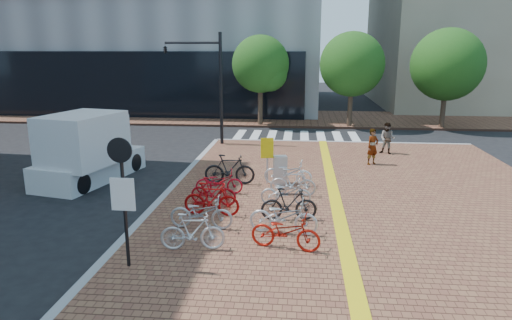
# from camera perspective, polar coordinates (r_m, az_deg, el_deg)

# --- Properties ---
(ground) EXTENTS (120.00, 120.00, 0.00)m
(ground) POSITION_cam_1_polar(r_m,az_deg,el_deg) (14.27, 2.26, -7.58)
(ground) COLOR black
(ground) RESTS_ON ground
(sidewalk) EXTENTS (14.00, 34.00, 0.15)m
(sidewalk) POSITION_cam_1_polar(r_m,az_deg,el_deg) (9.98, 18.74, -17.87)
(sidewalk) COLOR brown
(sidewalk) RESTS_ON ground
(tactile_strip) EXTENTS (0.40, 34.00, 0.01)m
(tactile_strip) POSITION_cam_1_polar(r_m,az_deg,el_deg) (9.76, 12.77, -17.66)
(tactile_strip) COLOR yellow
(tactile_strip) RESTS_ON sidewalk
(kerb_west) EXTENTS (0.25, 34.00, 0.15)m
(kerb_west) POSITION_cam_1_polar(r_m,az_deg,el_deg) (10.82, -22.05, -15.53)
(kerb_west) COLOR gray
(kerb_west) RESTS_ON ground
(kerb_north) EXTENTS (14.00, 0.25, 0.15)m
(kerb_north) POSITION_cam_1_polar(r_m,az_deg,el_deg) (25.88, 10.53, 2.12)
(kerb_north) COLOR gray
(kerb_north) RESTS_ON ground
(far_sidewalk) EXTENTS (70.00, 8.00, 0.15)m
(far_sidewalk) POSITION_cam_1_polar(r_m,az_deg,el_deg) (34.66, 4.37, 5.23)
(far_sidewalk) COLOR brown
(far_sidewalk) RESTS_ON ground
(building_beige) EXTENTS (20.00, 18.00, 18.00)m
(building_beige) POSITION_cam_1_polar(r_m,az_deg,el_deg) (48.59, 27.69, 16.75)
(building_beige) COLOR gray
(building_beige) RESTS_ON ground
(crosswalk) EXTENTS (7.50, 4.00, 0.01)m
(crosswalk) POSITION_cam_1_polar(r_m,az_deg,el_deg) (27.76, 5.04, 2.94)
(crosswalk) COLOR silver
(crosswalk) RESTS_ON ground
(street_trees) EXTENTS (16.20, 4.60, 6.35)m
(street_trees) POSITION_cam_1_polar(r_m,az_deg,el_deg) (31.04, 13.87, 11.35)
(street_trees) COLOR #38281E
(street_trees) RESTS_ON far_sidewalk
(bike_0) EXTENTS (1.70, 0.66, 1.00)m
(bike_0) POSITION_cam_1_polar(r_m,az_deg,el_deg) (11.87, -7.94, -8.88)
(bike_0) COLOR silver
(bike_0) RESTS_ON sidewalk
(bike_1) EXTENTS (1.84, 0.68, 0.96)m
(bike_1) POSITION_cam_1_polar(r_m,az_deg,el_deg) (13.22, -6.86, -6.53)
(bike_1) COLOR #A6A5AA
(bike_1) RESTS_ON sidewalk
(bike_2) EXTENTS (1.78, 0.61, 1.05)m
(bike_2) POSITION_cam_1_polar(r_m,az_deg,el_deg) (14.16, -5.60, -4.90)
(bike_2) COLOR #A40B0B
(bike_2) RESTS_ON sidewalk
(bike_3) EXTENTS (1.60, 0.63, 0.94)m
(bike_3) POSITION_cam_1_polar(r_m,az_deg,el_deg) (15.11, -5.36, -3.92)
(bike_3) COLOR #B30C15
(bike_3) RESTS_ON sidewalk
(bike_4) EXTENTS (1.73, 0.79, 0.88)m
(bike_4) POSITION_cam_1_polar(r_m,az_deg,el_deg) (16.23, -4.63, -2.75)
(bike_4) COLOR #B70D1D
(bike_4) RESTS_ON sidewalk
(bike_5) EXTENTS (1.94, 0.61, 1.15)m
(bike_5) POSITION_cam_1_polar(r_m,az_deg,el_deg) (17.35, -3.32, -1.18)
(bike_5) COLOR black
(bike_5) RESTS_ON sidewalk
(bike_6) EXTENTS (1.92, 1.00, 0.96)m
(bike_6) POSITION_cam_1_polar(r_m,az_deg,el_deg) (11.85, 3.71, -8.91)
(bike_6) COLOR #A2160B
(bike_6) RESTS_ON sidewalk
(bike_7) EXTENTS (1.99, 0.89, 1.01)m
(bike_7) POSITION_cam_1_polar(r_m,az_deg,el_deg) (12.79, 3.45, -7.04)
(bike_7) COLOR #BABABF
(bike_7) RESTS_ON sidewalk
(bike_8) EXTENTS (1.73, 0.65, 1.01)m
(bike_8) POSITION_cam_1_polar(r_m,az_deg,el_deg) (13.77, 4.14, -5.50)
(bike_8) COLOR black
(bike_8) RESTS_ON sidewalk
(bike_9) EXTENTS (1.67, 0.61, 0.87)m
(bike_9) POSITION_cam_1_polar(r_m,az_deg,el_deg) (15.07, 3.75, -4.06)
(bike_9) COLOR #B4B4B9
(bike_9) RESTS_ON sidewalk
(bike_10) EXTENTS (1.65, 0.60, 0.97)m
(bike_10) POSITION_cam_1_polar(r_m,az_deg,el_deg) (16.01, 4.64, -2.82)
(bike_10) COLOR #B7B7BC
(bike_10) RESTS_ON sidewalk
(bike_11) EXTENTS (1.91, 0.91, 0.97)m
(bike_11) POSITION_cam_1_polar(r_m,az_deg,el_deg) (17.25, 4.03, -1.59)
(bike_11) COLOR silver
(bike_11) RESTS_ON sidewalk
(pedestrian_a) EXTENTS (0.70, 0.64, 1.61)m
(pedestrian_a) POSITION_cam_1_polar(r_m,az_deg,el_deg) (20.89, 14.38, 1.62)
(pedestrian_a) COLOR gray
(pedestrian_a) RESTS_ON sidewalk
(pedestrian_b) EXTENTS (0.93, 0.86, 1.54)m
(pedestrian_b) POSITION_cam_1_polar(r_m,az_deg,el_deg) (23.21, 16.10, 2.61)
(pedestrian_b) COLOR #494D5D
(pedestrian_b) RESTS_ON sidewalk
(utility_box) EXTENTS (0.56, 0.46, 1.09)m
(utility_box) POSITION_cam_1_polar(r_m,az_deg,el_deg) (17.40, 3.02, -1.24)
(utility_box) COLOR #B5B6BA
(utility_box) RESTS_ON sidewalk
(yellow_sign) EXTENTS (0.48, 0.16, 1.79)m
(yellow_sign) POSITION_cam_1_polar(r_m,az_deg,el_deg) (17.21, 1.43, 0.99)
(yellow_sign) COLOR #B7B7BC
(yellow_sign) RESTS_ON sidewalk
(notice_sign) EXTENTS (0.58, 0.13, 3.13)m
(notice_sign) POSITION_cam_1_polar(r_m,az_deg,el_deg) (10.83, -16.33, -3.27)
(notice_sign) COLOR black
(notice_sign) RESTS_ON sidewalk
(traffic_light_pole) EXTENTS (3.16, 1.22, 5.88)m
(traffic_light_pole) POSITION_cam_1_polar(r_m,az_deg,el_deg) (24.75, -7.60, 11.36)
(traffic_light_pole) COLOR black
(traffic_light_pole) RESTS_ON sidewalk
(box_truck) EXTENTS (3.09, 5.17, 2.80)m
(box_truck) POSITION_cam_1_polar(r_m,az_deg,el_deg) (19.42, -20.29, 1.39)
(box_truck) COLOR silver
(box_truck) RESTS_ON ground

